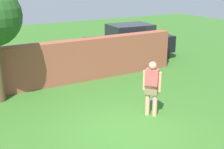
{
  "coord_description": "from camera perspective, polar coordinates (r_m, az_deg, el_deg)",
  "views": [
    {
      "loc": [
        -3.94,
        -6.08,
        3.87
      ],
      "look_at": [
        0.59,
        1.7,
        1.0
      ],
      "focal_mm": 49.22,
      "sensor_mm": 36.0,
      "label": 1
    }
  ],
  "objects": [
    {
      "name": "car",
      "position": [
        14.96,
        3.34,
        6.05
      ],
      "size": [
        4.32,
        2.18,
        1.72
      ],
      "rotation": [
        0.0,
        0.0,
        -0.08
      ],
      "color": "black",
      "rests_on": "ground"
    },
    {
      "name": "frisbee_purple",
      "position": [
        10.15,
        7.8,
        -4.84
      ],
      "size": [
        0.27,
        0.27,
        0.02
      ],
      "primitive_type": "cylinder",
      "color": "purple",
      "rests_on": "ground"
    },
    {
      "name": "brick_wall",
      "position": [
        11.19,
        -16.45,
        1.06
      ],
      "size": [
        12.73,
        0.5,
        1.62
      ],
      "primitive_type": "cube",
      "color": "brown",
      "rests_on": "ground"
    },
    {
      "name": "ground_plane",
      "position": [
        8.21,
        2.45,
        -10.45
      ],
      "size": [
        40.0,
        40.0,
        0.0
      ],
      "primitive_type": "plane",
      "color": "#336623"
    },
    {
      "name": "person",
      "position": [
        8.82,
        7.42,
        -2.17
      ],
      "size": [
        0.4,
        0.44,
        1.62
      ],
      "rotation": [
        0.0,
        0.0,
        2.25
      ],
      "color": "tan",
      "rests_on": "ground"
    }
  ]
}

